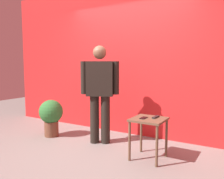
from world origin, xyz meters
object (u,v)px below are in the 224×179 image
Objects in this scene: standing_person at (100,89)px; tv_remote at (156,117)px; side_table at (149,126)px; potted_plant at (51,115)px; cell_phone at (144,118)px.

tv_remote is at bearing -7.27° from standing_person.
side_table is 1.98m from potted_plant.
standing_person is 1.10m from tv_remote.
side_table is at bearing -2.01° from potted_plant.
potted_plant reaches higher than tv_remote.
tv_remote is (1.04, -0.13, -0.33)m from standing_person.
potted_plant is at bearing -175.90° from tv_remote.
standing_person reaches higher than cell_phone.
potted_plant is (-1.00, -0.16, -0.52)m from standing_person.
tv_remote reaches higher than cell_phone.
side_table is at bearing -123.47° from tv_remote.
standing_person is at bearing 176.21° from tv_remote.
side_table is 0.16m from tv_remote.
side_table is 3.46× the size of tv_remote.
side_table is 0.13m from cell_phone.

